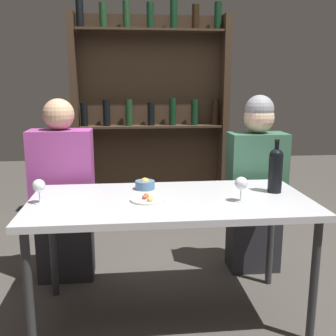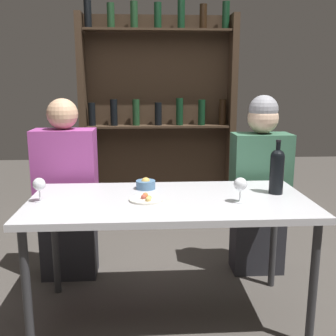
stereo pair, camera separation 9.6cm
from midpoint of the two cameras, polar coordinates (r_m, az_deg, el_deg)
name	(u,v)px [view 1 (the left image)]	position (r m, az deg, el deg)	size (l,w,h in m)	color
ground_plane	(170,315)	(2.50, -0.89, -20.59)	(10.00, 10.00, 0.00)	#47423D
dining_table	(170,209)	(2.21, -0.95, -5.92)	(1.56, 0.75, 0.73)	silver
wine_rack_wall	(151,113)	(3.83, -3.22, 8.03)	(1.48, 0.21, 2.09)	#38281C
wine_bottle	(276,168)	(2.36, 14.23, -0.06)	(0.08, 0.08, 0.31)	black
wine_glass_0	(241,184)	(2.14, 9.32, -2.33)	(0.07, 0.07, 0.14)	silver
wine_glass_1	(39,186)	(2.21, -19.43, -2.54)	(0.07, 0.07, 0.13)	silver
food_plate_0	(148,199)	(2.16, -4.26, -4.55)	(0.19, 0.19, 0.04)	silver
snack_bowl	(145,184)	(2.39, -4.52, -2.39)	(0.12, 0.12, 0.07)	#4C7299
seated_person_left	(63,197)	(2.80, -15.90, -4.05)	(0.42, 0.22, 1.26)	#26262B
seated_person_right	(256,187)	(2.88, 11.67, -2.71)	(0.40, 0.22, 1.28)	#26262B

